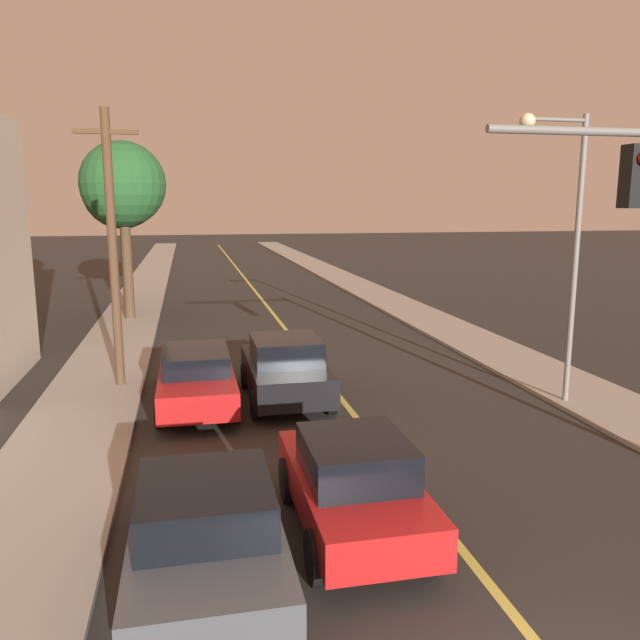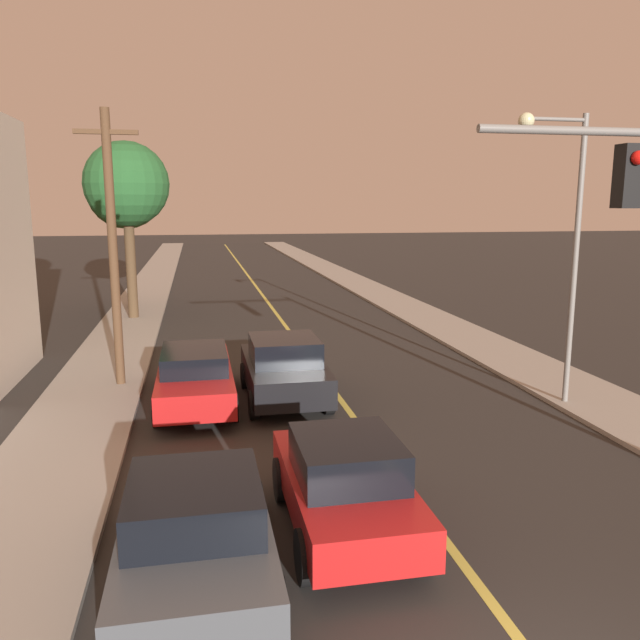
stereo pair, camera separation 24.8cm
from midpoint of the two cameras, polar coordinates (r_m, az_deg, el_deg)
The scene contains 11 objects.
road_surface at distance 40.65m, azimuth -6.03°, elevation 3.52°, with size 10.11×80.00×0.01m.
sidewalk_left at distance 40.57m, azimuth -14.95°, elevation 3.29°, with size 2.50×80.00×0.12m.
sidewalk_right at distance 41.68m, azimuth 2.65°, elevation 3.82°, with size 2.50×80.00×0.12m.
car_near_lane_front at distance 9.76m, azimuth 3.05°, elevation -14.69°, with size 1.84×3.86×1.56m.
car_near_lane_second at distance 15.90m, azimuth -2.86°, elevation -4.46°, with size 2.01×4.14×1.67m.
car_outer_lane_front at distance 8.83m, azimuth -10.48°, elevation -18.12°, with size 2.05×4.20×1.47m.
car_outer_lane_second at distance 15.90m, azimuth -10.92°, elevation -4.96°, with size 1.91×4.93×1.45m.
streetlamp_right at distance 15.96m, azimuth 21.72°, elevation 8.36°, with size 1.74×0.36×6.89m.
utility_pole_left at distance 17.36m, azimuth -18.04°, elevation 6.56°, with size 1.60×0.24×7.25m.
tree_left_near at distance 30.74m, azimuth -17.17°, elevation 11.19°, with size 3.51×3.51×7.20m.
tree_left_far at distance 27.78m, azimuth -17.03°, elevation 11.68°, with size 3.52×3.52×7.42m.
Camera 2 is at (-3.50, -4.21, 4.96)m, focal length 35.00 mm.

